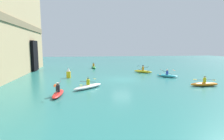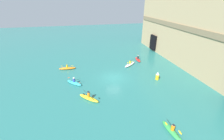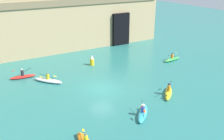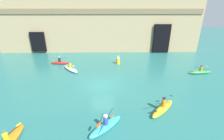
{
  "view_description": "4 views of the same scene",
  "coord_description": "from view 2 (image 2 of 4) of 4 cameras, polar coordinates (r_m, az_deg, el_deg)",
  "views": [
    {
      "loc": [
        -22.0,
        4.89,
        4.12
      ],
      "look_at": [
        0.3,
        1.25,
        1.2
      ],
      "focal_mm": 28.0,
      "sensor_mm": 36.0,
      "label": 1
    },
    {
      "loc": [
        21.95,
        -5.38,
        12.18
      ],
      "look_at": [
        1.01,
        -0.55,
        2.02
      ],
      "focal_mm": 24.0,
      "sensor_mm": 36.0,
      "label": 2
    },
    {
      "loc": [
        -11.14,
        -21.53,
        11.86
      ],
      "look_at": [
        0.81,
        -0.76,
        2.24
      ],
      "focal_mm": 40.0,
      "sensor_mm": 36.0,
      "label": 3
    },
    {
      "loc": [
        0.83,
        -14.82,
        7.74
      ],
      "look_at": [
        1.12,
        0.8,
        1.45
      ],
      "focal_mm": 24.0,
      "sensor_mm": 36.0,
      "label": 4
    }
  ],
  "objects": [
    {
      "name": "ground_plane",
      "position": [
        25.68,
        0.68,
        -3.03
      ],
      "size": [
        120.0,
        120.0,
        0.0
      ],
      "primitive_type": "plane",
      "color": "#28706B"
    },
    {
      "name": "cliff_bluff",
      "position": [
        32.53,
        31.64,
        12.93
      ],
      "size": [
        38.39,
        7.18,
        14.5
      ],
      "color": "tan",
      "rests_on": "ground"
    },
    {
      "name": "kayak_green",
      "position": [
        17.26,
        21.92,
        -20.77
      ],
      "size": [
        3.06,
        0.96,
        1.1
      ],
      "rotation": [
        0.0,
        0.0,
        3.24
      ],
      "color": "green",
      "rests_on": "ground"
    },
    {
      "name": "kayak_white",
      "position": [
        30.7,
        6.84,
        2.2
      ],
      "size": [
        2.92,
        3.26,
        1.12
      ],
      "rotation": [
        0.0,
        0.0,
        5.41
      ],
      "color": "white",
      "rests_on": "ground"
    },
    {
      "name": "kayak_orange",
      "position": [
        29.99,
        -16.65,
        0.7
      ],
      "size": [
        0.96,
        3.14,
        1.11
      ],
      "rotation": [
        0.0,
        0.0,
        1.52
      ],
      "color": "orange",
      "rests_on": "ground"
    },
    {
      "name": "kayak_red",
      "position": [
        33.57,
        9.82,
        4.05
      ],
      "size": [
        2.94,
        0.99,
        1.21
      ],
      "rotation": [
        0.0,
        0.0,
        6.19
      ],
      "color": "red",
      "rests_on": "ground"
    },
    {
      "name": "kayak_yellow",
      "position": [
        20.58,
        -8.81,
        -10.43
      ],
      "size": [
        2.72,
        2.7,
        1.24
      ],
      "rotation": [
        0.0,
        0.0,
        0.78
      ],
      "color": "yellow",
      "rests_on": "ground"
    },
    {
      "name": "kayak_cyan",
      "position": [
        24.53,
        -14.21,
        -4.67
      ],
      "size": [
        2.59,
        2.6,
        1.12
      ],
      "rotation": [
        0.0,
        0.0,
        3.93
      ],
      "color": "#33B2C6",
      "rests_on": "ground"
    },
    {
      "name": "marker_buoy",
      "position": [
        26.03,
        16.93,
        -2.19
      ],
      "size": [
        0.57,
        0.57,
        1.4
      ],
      "color": "yellow",
      "rests_on": "ground"
    }
  ]
}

